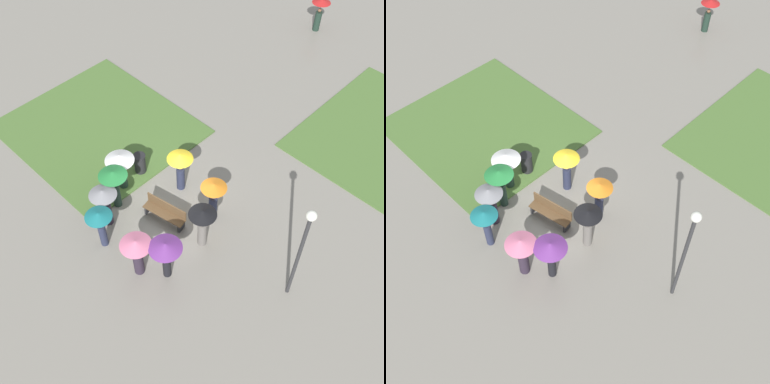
{
  "view_description": "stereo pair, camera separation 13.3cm",
  "coord_description": "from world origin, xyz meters",
  "views": [
    {
      "loc": [
        8.64,
        -7.72,
        14.95
      ],
      "look_at": [
        0.74,
        0.35,
        1.04
      ],
      "focal_mm": 45.0,
      "sensor_mm": 36.0,
      "label": 1
    },
    {
      "loc": [
        8.73,
        -7.63,
        14.95
      ],
      "look_at": [
        0.74,
        0.35,
        1.04
      ],
      "focal_mm": 45.0,
      "sensor_mm": 36.0,
      "label": 2
    }
  ],
  "objects": [
    {
      "name": "crowd_person_black",
      "position": [
        2.08,
        -0.51,
        1.33
      ],
      "size": [
        1.01,
        1.01,
        1.93
      ],
      "rotation": [
        0.0,
        0.0,
        0.91
      ],
      "color": "slate",
      "rests_on": "ground_plane"
    },
    {
      "name": "crowd_person_white",
      "position": [
        -2.03,
        -0.76,
        1.37
      ],
      "size": [
        1.14,
        1.14,
        1.82
      ],
      "rotation": [
        0.0,
        0.0,
        5.84
      ],
      "color": "#1E3328",
      "rests_on": "ground_plane"
    },
    {
      "name": "crowd_person_purple",
      "position": [
        2.12,
        -2.3,
        1.51
      ],
      "size": [
        1.14,
        1.14,
        1.92
      ],
      "rotation": [
        0.0,
        0.0,
        1.69
      ],
      "color": "black",
      "rests_on": "ground_plane"
    },
    {
      "name": "ground_plane",
      "position": [
        0.0,
        0.0,
        0.0
      ],
      "size": [
        90.0,
        90.0,
        0.0
      ],
      "primitive_type": "plane",
      "color": "gray"
    },
    {
      "name": "crowd_person_grey",
      "position": [
        -1.12,
        -2.3,
        1.24
      ],
      "size": [
        1.02,
        1.02,
        1.85
      ],
      "rotation": [
        0.0,
        0.0,
        0.27
      ],
      "color": "#2D2333",
      "rests_on": "ground_plane"
    },
    {
      "name": "lone_walker_far_path",
      "position": [
        -3.06,
        13.98,
        1.23
      ],
      "size": [
        0.99,
        0.99,
        1.81
      ],
      "rotation": [
        0.0,
        0.0,
        1.78
      ],
      "color": "#1E3328",
      "rests_on": "ground_plane"
    },
    {
      "name": "trash_bin",
      "position": [
        -2.14,
        0.26,
        0.48
      ],
      "size": [
        0.51,
        0.51,
        0.95
      ],
      "color": "#232326",
      "rests_on": "ground_plane"
    },
    {
      "name": "crowd_person_pink",
      "position": [
        1.33,
        -2.89,
        1.32
      ],
      "size": [
        1.09,
        1.09,
        1.87
      ],
      "rotation": [
        0.0,
        0.0,
        3.22
      ],
      "color": "#2D2333",
      "rests_on": "ground_plane"
    },
    {
      "name": "lawn_patch_near",
      "position": [
        -5.35,
        0.66,
        0.03
      ],
      "size": [
        7.62,
        6.97,
        0.06
      ],
      "color": "#4C7033",
      "rests_on": "ground_plane"
    },
    {
      "name": "crowd_person_yellow",
      "position": [
        -0.36,
        0.82,
        1.34
      ],
      "size": [
        1.02,
        1.02,
        1.89
      ],
      "rotation": [
        0.0,
        0.0,
        4.61
      ],
      "color": "#282D47",
      "rests_on": "ground_plane"
    },
    {
      "name": "crowd_person_teal",
      "position": [
        -0.44,
        -3.03,
        1.36
      ],
      "size": [
        0.97,
        0.97,
        1.85
      ],
      "rotation": [
        0.0,
        0.0,
        2.79
      ],
      "color": "#282D47",
      "rests_on": "ground_plane"
    },
    {
      "name": "park_bench",
      "position": [
        0.35,
        -0.7,
        0.47
      ],
      "size": [
        1.79,
        0.73,
        0.9
      ],
      "rotation": [
        0.0,
        0.0,
        0.18
      ],
      "color": "brown",
      "rests_on": "ground_plane"
    },
    {
      "name": "crowd_person_green",
      "position": [
        -1.49,
        -1.51,
        1.41
      ],
      "size": [
        1.09,
        1.09,
        1.92
      ],
      "rotation": [
        0.0,
        0.0,
        0.03
      ],
      "color": "#1E3328",
      "rests_on": "ground_plane"
    },
    {
      "name": "lamp_post",
      "position": [
        5.55,
        0.1,
        2.9
      ],
      "size": [
        0.32,
        0.32,
        4.53
      ],
      "color": "#2D2D30",
      "rests_on": "ground_plane"
    },
    {
      "name": "crowd_person_orange",
      "position": [
        1.52,
        0.66,
        1.3
      ],
      "size": [
        0.97,
        0.97,
        1.88
      ],
      "rotation": [
        0.0,
        0.0,
        5.16
      ],
      "color": "#282D47",
      "rests_on": "ground_plane"
    }
  ]
}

